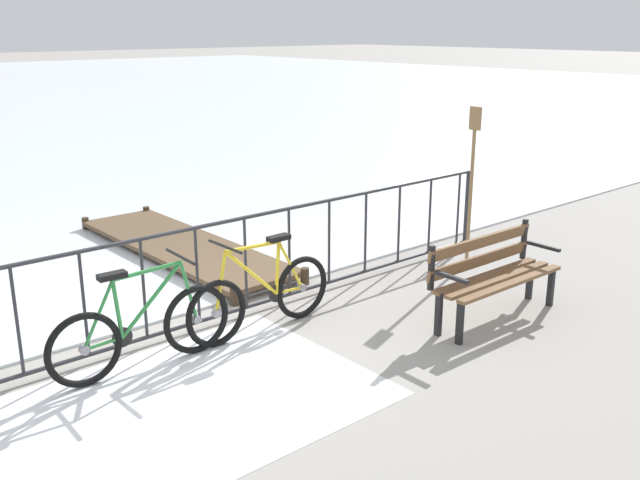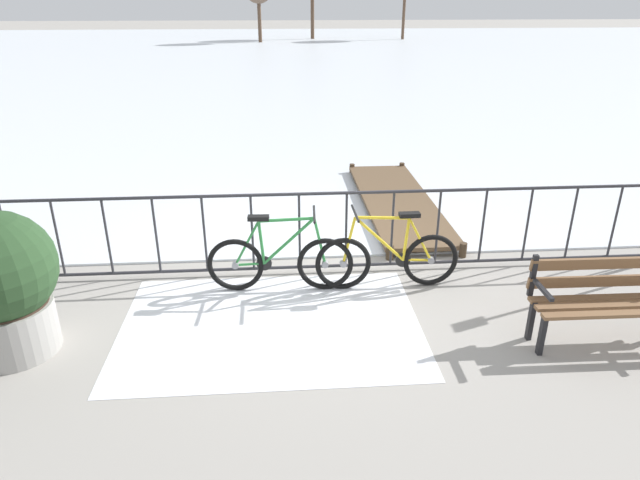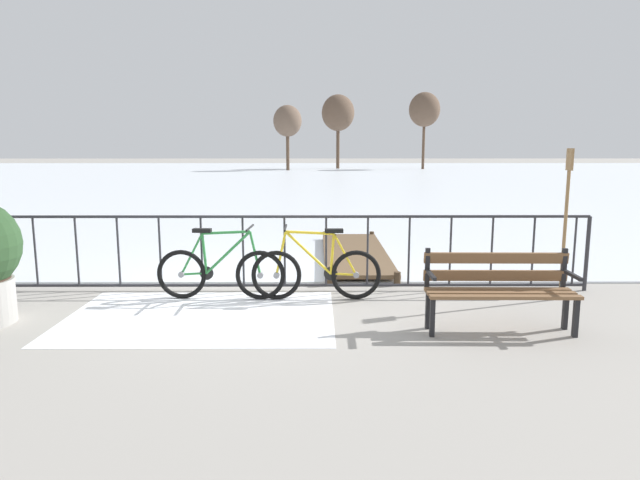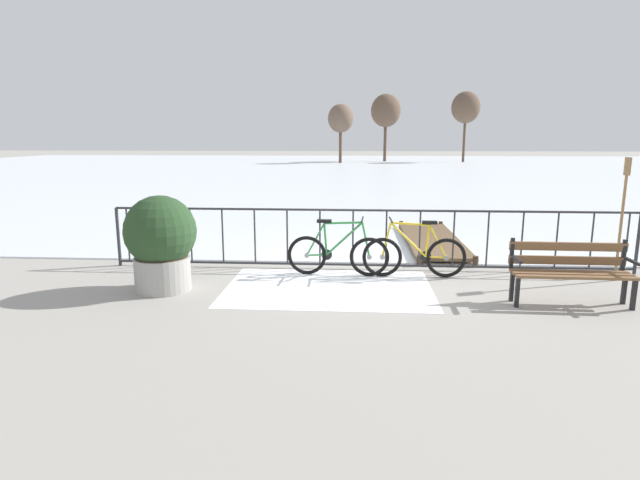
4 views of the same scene
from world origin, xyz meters
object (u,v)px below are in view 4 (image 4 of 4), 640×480
park_bench (570,268)px  planter_with_shrub (161,241)px  bicycle_near_railing (414,255)px  oar_upright (623,211)px  bicycle_second (338,254)px

park_bench → planter_with_shrub: (-5.88, 0.24, 0.25)m
bicycle_near_railing → oar_upright: bearing=-0.1°
park_bench → oar_upright: 1.86m
park_bench → oar_upright: (1.24, 1.25, 0.63)m
bicycle_near_railing → oar_upright: 3.32m
bicycle_second → oar_upright: oar_upright is taller
planter_with_shrub → oar_upright: size_ratio=0.73×
bicycle_second → planter_with_shrub: size_ratio=1.18×
park_bench → bicycle_near_railing: bearing=147.9°
bicycle_second → oar_upright: (4.50, -0.03, 0.77)m
bicycle_near_railing → park_bench: bearing=-32.1°
bicycle_second → oar_upright: size_ratio=0.86×
park_bench → oar_upright: oar_upright is taller
planter_with_shrub → bicycle_second: bearing=21.6°
bicycle_near_railing → oar_upright: oar_upright is taller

